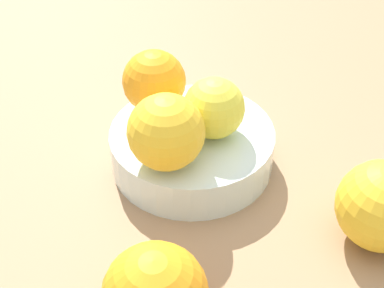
# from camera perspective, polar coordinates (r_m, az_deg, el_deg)

# --- Properties ---
(ground_plane) EXTENTS (1.10, 1.10, 0.02)m
(ground_plane) POSITION_cam_1_polar(r_m,az_deg,el_deg) (0.60, -0.00, -2.61)
(ground_plane) COLOR #997551
(fruit_bowl) EXTENTS (0.17, 0.17, 0.04)m
(fruit_bowl) POSITION_cam_1_polar(r_m,az_deg,el_deg) (0.58, -0.00, -0.41)
(fruit_bowl) COLOR silver
(fruit_bowl) RESTS_ON ground_plane
(orange_in_bowl_0) EXTENTS (0.07, 0.07, 0.07)m
(orange_in_bowl_0) POSITION_cam_1_polar(r_m,az_deg,el_deg) (0.51, -2.71, 1.26)
(orange_in_bowl_0) COLOR yellow
(orange_in_bowl_0) RESTS_ON fruit_bowl
(orange_in_bowl_1) EXTENTS (0.06, 0.06, 0.06)m
(orange_in_bowl_1) POSITION_cam_1_polar(r_m,az_deg,el_deg) (0.55, 2.28, 3.75)
(orange_in_bowl_1) COLOR yellow
(orange_in_bowl_1) RESTS_ON fruit_bowl
(orange_in_bowl_2) EXTENTS (0.07, 0.07, 0.07)m
(orange_in_bowl_2) POSITION_cam_1_polar(r_m,az_deg,el_deg) (0.58, -3.95, 6.51)
(orange_in_bowl_2) COLOR orange
(orange_in_bowl_2) RESTS_ON fruit_bowl
(orange_loose_1) EXTENTS (0.08, 0.08, 0.08)m
(orange_loose_1) POSITION_cam_1_polar(r_m,az_deg,el_deg) (0.52, 19.16, -6.08)
(orange_loose_1) COLOR yellow
(orange_loose_1) RESTS_ON ground_plane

